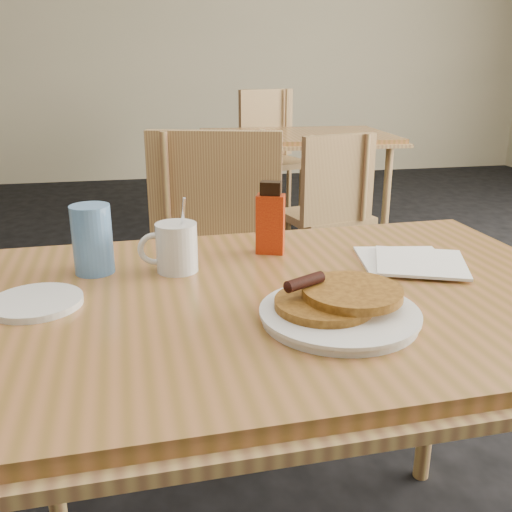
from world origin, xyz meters
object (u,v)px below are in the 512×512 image
Objects in this scene: main_table at (282,313)px; syrup_bottle at (270,220)px; chair_main_far at (220,257)px; neighbor_table at (296,141)px; pancake_plate at (339,308)px; chair_neighbor_near at (331,203)px; blue_tumbler at (92,239)px; chair_neighbor_far at (269,146)px; coffee_mug at (175,247)px.

main_table is 7.75× the size of syrup_bottle.
main_table is 1.30× the size of chair_main_far.
chair_main_far reaches higher than neighbor_table.
chair_main_far reaches higher than pancake_plate.
blue_tumbler reaches higher than chair_neighbor_near.
chair_main_far is 0.98× the size of chair_neighbor_far.
neighbor_table is 1.25× the size of chair_main_far.
chair_neighbor_near is at bearing 76.69° from coffee_mug.
chair_main_far reaches higher than blue_tumbler.
chair_neighbor_far is at bearing 70.90° from blue_tumbler.
main_table is at bearing -121.06° from chair_neighbor_far.
chair_neighbor_far is 1.15× the size of chair_neighbor_near.
pancake_plate is at bearing -64.30° from syrup_bottle.
pancake_plate is at bearing -33.14° from coffee_mug.
neighbor_table is 4.53× the size of pancake_plate.
chair_neighbor_far is (0.69, 2.39, 0.01)m from chair_main_far.
pancake_plate is at bearing -119.53° from chair_neighbor_far.
main_table is at bearing -23.81° from coffee_mug.
syrup_bottle is (-0.65, -2.90, 0.25)m from chair_neighbor_far.
syrup_bottle reaches higher than coffee_mug.
chair_neighbor_far is 6.07× the size of syrup_bottle.
syrup_bottle is at bearing -68.95° from chair_main_far.
main_table is at bearing -72.66° from chair_main_far.
chair_neighbor_near reaches higher than pancake_plate.
coffee_mug is at bearing 130.88° from pancake_plate.
chair_main_far is 0.66m from coffee_mug.
chair_main_far is 6.90× the size of blue_tumbler.
neighbor_table is at bearing -108.86° from chair_neighbor_far.
blue_tumbler is at bearing -103.94° from chair_main_far.
blue_tumbler reaches higher than pancake_plate.
main_table is 0.26m from syrup_bottle.
chair_main_far is at bearing -125.03° from chair_neighbor_far.
chair_main_far is at bearing 94.99° from pancake_plate.
coffee_mug is (-0.86, -2.24, 0.10)m from neighbor_table.
chair_neighbor_far reaches higher than pancake_plate.
chair_neighbor_near is at bearing 55.83° from blue_tumbler.
blue_tumbler is at bearing 152.72° from main_table.
coffee_mug is (-0.25, 0.28, 0.03)m from pancake_plate.
neighbor_table is at bearing 74.17° from main_table.
blue_tumbler is (-1.02, -2.95, 0.24)m from chair_neighbor_far.
coffee_mug reaches higher than neighbor_table.
syrup_bottle is (-0.65, -2.16, 0.12)m from neighbor_table.
neighbor_table is at bearing 93.76° from syrup_bottle.
syrup_bottle is at bearing 95.23° from pancake_plate.
chair_neighbor_far reaches higher than chair_neighbor_near.
main_table is 0.16m from pancake_plate.
pancake_plate is (-0.62, -2.52, 0.06)m from neighbor_table.
coffee_mug is (-0.17, -0.59, 0.23)m from chair_main_far.
chair_neighbor_far is 3.32m from pancake_plate.
main_table is 1.47× the size of chair_neighbor_near.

